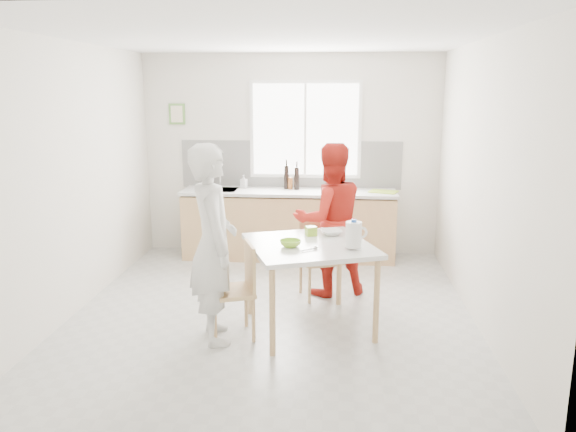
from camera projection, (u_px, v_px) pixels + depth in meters
The scene contains 21 objects.
ground at pixel (273, 312), 5.74m from camera, with size 4.50×4.50×0.00m, color #B7B7B2.
room_shell at pixel (272, 152), 5.37m from camera, with size 4.50×4.50×4.50m.
window at pixel (305, 130), 7.51m from camera, with size 1.50×0.06×1.30m.
backsplash at pixel (291, 165), 7.64m from camera, with size 3.00×0.02×0.65m, color white.
picture_frame at pixel (177, 114), 7.62m from camera, with size 0.22×0.03×0.28m.
kitchen_counter at pixel (288, 227), 7.54m from camera, with size 2.84×0.64×1.37m.
dining_table at pixel (310, 252), 5.22m from camera, with size 1.39×1.39×0.83m.
chair_left at pixel (238, 286), 5.10m from camera, with size 0.52×0.52×0.87m.
chair_far at pixel (318, 255), 6.14m from camera, with size 0.49×0.49×0.83m.
person_white at pixel (213, 244), 4.96m from camera, with size 0.65×0.43×1.79m, color silver.
person_red at pixel (330, 220), 6.12m from camera, with size 0.81×0.63×1.68m, color red.
bowl_green at pixel (290, 243), 5.10m from camera, with size 0.19×0.19×0.06m, color #8FCE2F.
bowl_white at pixel (331, 232), 5.51m from camera, with size 0.20×0.20×0.05m, color white.
milk_jug at pixel (354, 234), 4.99m from camera, with size 0.20×0.14×0.25m.
green_box at pixel (311, 231), 5.48m from camera, with size 0.10×0.10×0.09m, color #8EBF2C.
spoon at pixel (309, 249), 4.97m from camera, with size 0.01×0.01×0.16m, color #A5A5AA.
cutting_board at pixel (383, 192), 7.31m from camera, with size 0.35×0.25×0.01m, color #A4CB2F.
wine_bottle_a at pixel (286, 177), 7.51m from camera, with size 0.07×0.07×0.32m, color black.
wine_bottle_b at pixel (297, 178), 7.46m from camera, with size 0.07×0.07×0.30m, color black.
jar_amber at pixel (290, 183), 7.50m from camera, with size 0.06×0.06×0.16m, color brown.
soap_bottle at pixel (244, 181), 7.61m from camera, with size 0.08×0.08×0.18m, color #999999.
Camera 1 is at (0.61, -5.35, 2.23)m, focal length 35.00 mm.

